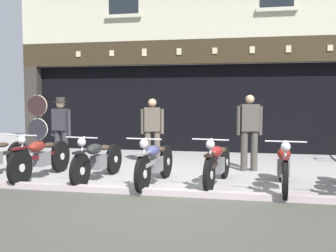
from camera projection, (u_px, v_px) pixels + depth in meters
ground at (146, 218)px, 5.01m from camera, size 22.96×22.00×0.18m
shop_facade at (203, 95)px, 12.72m from camera, size 11.26×4.42×6.32m
motorcycle_left at (41, 157)px, 7.29m from camera, size 0.62×2.07×0.93m
motorcycle_center_left at (98, 159)px, 7.09m from camera, size 0.62×1.98×0.91m
motorcycle_center at (155, 162)px, 6.75m from camera, size 0.62×1.96×0.92m
motorcycle_center_right at (218, 162)px, 6.71m from camera, size 0.62×1.96×0.91m
motorcycle_right at (283, 165)px, 6.37m from camera, size 0.62×2.08×0.92m
salesman_left at (61, 126)px, 9.31m from camera, size 0.56×0.36×1.62m
shopkeeper_center at (152, 128)px, 8.98m from camera, size 0.55×0.30×1.58m
salesman_right at (249, 129)px, 8.08m from camera, size 0.55×0.30×1.66m
tyre_sign_pole at (38, 118)px, 10.38m from camera, size 0.60×0.06×1.71m
advert_board_near at (250, 97)px, 10.86m from camera, size 0.73×0.03×1.01m
advert_board_far at (295, 99)px, 10.63m from camera, size 0.74×0.03×1.08m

